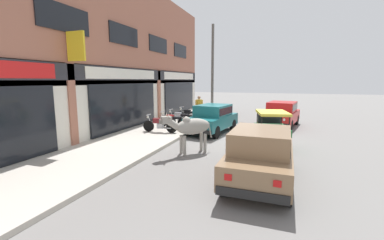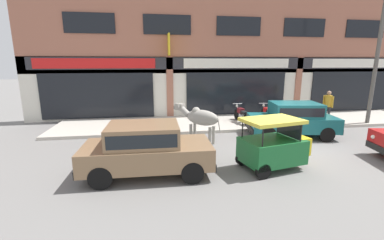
# 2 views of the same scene
# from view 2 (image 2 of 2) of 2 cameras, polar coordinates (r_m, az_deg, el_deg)

# --- Properties ---
(ground_plane) EXTENTS (90.00, 90.00, 0.00)m
(ground_plane) POSITION_cam_2_polar(r_m,az_deg,el_deg) (10.30, 19.59, -5.57)
(ground_plane) COLOR slate
(sidewalk) EXTENTS (19.00, 3.52, 0.13)m
(sidewalk) POSITION_cam_2_polar(r_m,az_deg,el_deg) (13.76, 11.87, -0.33)
(sidewalk) COLOR #B7AFA3
(sidewalk) RESTS_ON ground
(shop_building) EXTENTS (23.00, 1.40, 8.39)m
(shop_building) POSITION_cam_2_polar(r_m,az_deg,el_deg) (15.35, 9.82, 15.77)
(shop_building) COLOR #9E604C
(shop_building) RESTS_ON ground
(cow) EXTENTS (1.72, 1.63, 1.61)m
(cow) POSITION_cam_2_polar(r_m,az_deg,el_deg) (9.93, 1.80, 0.52)
(cow) COLOR #9E998E
(cow) RESTS_ON ground
(car_1) EXTENTS (3.64, 1.67, 1.46)m
(car_1) POSITION_cam_2_polar(r_m,az_deg,el_deg) (7.23, -10.14, -5.90)
(car_1) COLOR black
(car_1) RESTS_ON ground
(car_2) EXTENTS (3.78, 2.16, 1.46)m
(car_2) POSITION_cam_2_polar(r_m,az_deg,el_deg) (11.58, 21.52, 0.42)
(car_2) COLOR black
(car_2) RESTS_ON ground
(auto_rickshaw) EXTENTS (2.12, 1.50, 1.52)m
(auto_rickshaw) POSITION_cam_2_polar(r_m,az_deg,el_deg) (7.97, 17.72, -5.74)
(auto_rickshaw) COLOR black
(auto_rickshaw) RESTS_ON ground
(motorcycle_0) EXTENTS (0.52, 1.81, 0.88)m
(motorcycle_0) POSITION_cam_2_polar(r_m,az_deg,el_deg) (13.16, 10.96, 1.14)
(motorcycle_0) COLOR black
(motorcycle_0) RESTS_ON sidewalk
(motorcycle_1) EXTENTS (0.52, 1.81, 0.88)m
(motorcycle_1) POSITION_cam_2_polar(r_m,az_deg,el_deg) (13.59, 16.41, 1.22)
(motorcycle_1) COLOR black
(motorcycle_1) RESTS_ON sidewalk
(motorcycle_2) EXTENTS (0.52, 1.81, 0.88)m
(motorcycle_2) POSITION_cam_2_polar(r_m,az_deg,el_deg) (14.13, 20.83, 1.33)
(motorcycle_2) COLOR black
(motorcycle_2) RESTS_ON sidewalk
(motorcycle_3) EXTENTS (0.66, 1.79, 0.88)m
(motorcycle_3) POSITION_cam_2_polar(r_m,az_deg,el_deg) (14.76, 25.49, 1.37)
(motorcycle_3) COLOR black
(motorcycle_3) RESTS_ON sidewalk
(pedestrian) EXTENTS (0.32, 0.43, 1.60)m
(pedestrian) POSITION_cam_2_polar(r_m,az_deg,el_deg) (14.40, 27.97, 3.29)
(pedestrian) COLOR #2D2D33
(pedestrian) RESTS_ON sidewalk
(utility_pole) EXTENTS (0.18, 0.18, 6.38)m
(utility_pole) POSITION_cam_2_polar(r_m,az_deg,el_deg) (15.36, 35.85, 11.19)
(utility_pole) COLOR #595651
(utility_pole) RESTS_ON sidewalk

